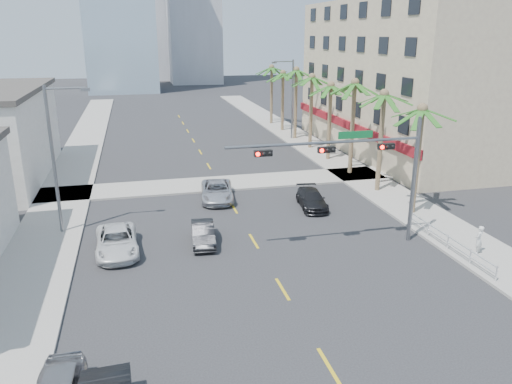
% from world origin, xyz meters
% --- Properties ---
extents(ground, '(260.00, 260.00, 0.00)m').
position_xyz_m(ground, '(0.00, 0.00, 0.00)').
color(ground, '#262628').
rests_on(ground, ground).
extents(sidewalk_right, '(4.00, 120.00, 0.15)m').
position_xyz_m(sidewalk_right, '(12.00, 20.00, 0.07)').
color(sidewalk_right, gray).
rests_on(sidewalk_right, ground).
extents(sidewalk_left, '(4.00, 120.00, 0.15)m').
position_xyz_m(sidewalk_left, '(-12.00, 20.00, 0.07)').
color(sidewalk_left, gray).
rests_on(sidewalk_left, ground).
extents(sidewalk_cross, '(80.00, 4.00, 0.15)m').
position_xyz_m(sidewalk_cross, '(0.00, 22.00, 0.07)').
color(sidewalk_cross, gray).
rests_on(sidewalk_cross, ground).
extents(building_right, '(15.25, 28.00, 15.00)m').
position_xyz_m(building_right, '(21.99, 30.00, 7.50)').
color(building_right, tan).
rests_on(building_right, ground).
extents(traffic_signal_mast, '(11.12, 0.54, 7.20)m').
position_xyz_m(traffic_signal_mast, '(5.78, 7.95, 5.06)').
color(traffic_signal_mast, slate).
rests_on(traffic_signal_mast, ground).
extents(palm_tree_0, '(4.80, 4.80, 7.80)m').
position_xyz_m(palm_tree_0, '(11.60, 12.00, 7.08)').
color(palm_tree_0, brown).
rests_on(palm_tree_0, ground).
extents(palm_tree_1, '(4.80, 4.80, 8.16)m').
position_xyz_m(palm_tree_1, '(11.60, 17.20, 7.43)').
color(palm_tree_1, brown).
rests_on(palm_tree_1, ground).
extents(palm_tree_2, '(4.80, 4.80, 8.52)m').
position_xyz_m(palm_tree_2, '(11.60, 22.40, 7.78)').
color(palm_tree_2, brown).
rests_on(palm_tree_2, ground).
extents(palm_tree_3, '(4.80, 4.80, 7.80)m').
position_xyz_m(palm_tree_3, '(11.60, 27.60, 7.08)').
color(palm_tree_3, brown).
rests_on(palm_tree_3, ground).
extents(palm_tree_4, '(4.80, 4.80, 8.16)m').
position_xyz_m(palm_tree_4, '(11.60, 32.80, 7.43)').
color(palm_tree_4, brown).
rests_on(palm_tree_4, ground).
extents(palm_tree_5, '(4.80, 4.80, 8.52)m').
position_xyz_m(palm_tree_5, '(11.60, 38.00, 7.78)').
color(palm_tree_5, brown).
rests_on(palm_tree_5, ground).
extents(palm_tree_6, '(4.80, 4.80, 7.80)m').
position_xyz_m(palm_tree_6, '(11.60, 43.20, 7.08)').
color(palm_tree_6, brown).
rests_on(palm_tree_6, ground).
extents(palm_tree_7, '(4.80, 4.80, 8.16)m').
position_xyz_m(palm_tree_7, '(11.60, 48.40, 7.43)').
color(palm_tree_7, brown).
rests_on(palm_tree_7, ground).
extents(streetlight_left, '(2.55, 0.25, 9.00)m').
position_xyz_m(streetlight_left, '(-11.00, 14.00, 5.06)').
color(streetlight_left, slate).
rests_on(streetlight_left, ground).
extents(streetlight_right, '(2.55, 0.25, 9.00)m').
position_xyz_m(streetlight_right, '(11.00, 38.00, 5.06)').
color(streetlight_right, slate).
rests_on(streetlight_right, ground).
extents(guardrail, '(0.08, 8.08, 1.00)m').
position_xyz_m(guardrail, '(10.30, 6.00, 0.67)').
color(guardrail, silver).
rests_on(guardrail, ground).
extents(car_parked_far, '(2.45, 4.96, 1.35)m').
position_xyz_m(car_parked_far, '(-7.82, 10.25, 0.68)').
color(car_parked_far, silver).
rests_on(car_parked_far, ground).
extents(car_lane_left, '(1.60, 3.81, 1.22)m').
position_xyz_m(car_lane_left, '(-2.95, 10.42, 0.61)').
color(car_lane_left, black).
rests_on(car_lane_left, ground).
extents(car_lane_center, '(2.90, 5.18, 1.37)m').
position_xyz_m(car_lane_center, '(-0.85, 18.15, 0.68)').
color(car_lane_center, silver).
rests_on(car_lane_center, ground).
extents(car_lane_right, '(2.21, 4.38, 1.22)m').
position_xyz_m(car_lane_right, '(5.38, 14.90, 0.61)').
color(car_lane_right, black).
rests_on(car_lane_right, ground).
extents(pedestrian, '(0.69, 0.66, 1.60)m').
position_xyz_m(pedestrian, '(11.59, 5.13, 0.95)').
color(pedestrian, silver).
rests_on(pedestrian, sidewalk_right).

